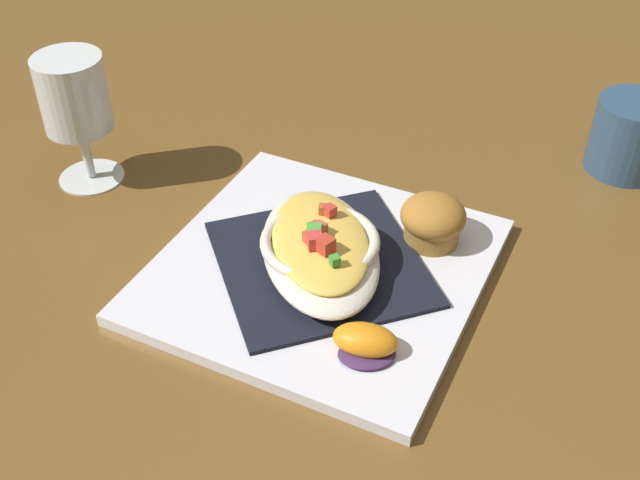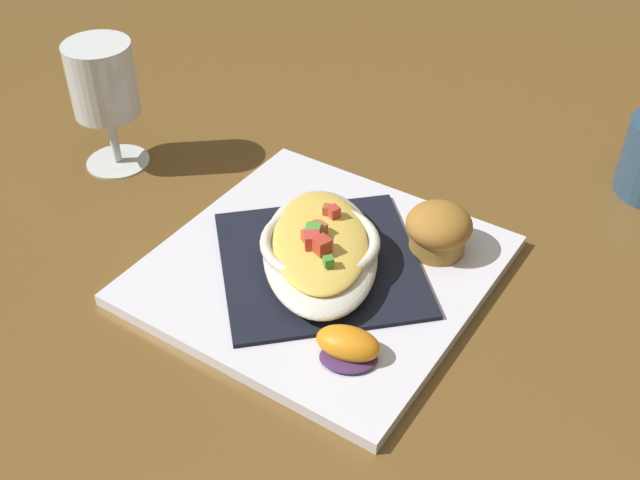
{
  "view_description": "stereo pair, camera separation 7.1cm",
  "coord_description": "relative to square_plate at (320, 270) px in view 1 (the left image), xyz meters",
  "views": [
    {
      "loc": [
        0.45,
        0.32,
        0.49
      ],
      "look_at": [
        0.0,
        0.0,
        0.04
      ],
      "focal_mm": 43.73,
      "sensor_mm": 36.0,
      "label": 1
    },
    {
      "loc": [
        0.4,
        0.38,
        0.49
      ],
      "look_at": [
        0.0,
        0.0,
        0.04
      ],
      "focal_mm": 43.73,
      "sensor_mm": 36.0,
      "label": 2
    }
  ],
  "objects": [
    {
      "name": "ground_plane",
      "position": [
        0.0,
        0.0,
        -0.01
      ],
      "size": [
        2.6,
        2.6,
        0.0
      ],
      "primitive_type": "plane",
      "color": "brown"
    },
    {
      "name": "square_plate",
      "position": [
        0.0,
        0.0,
        0.0
      ],
      "size": [
        0.34,
        0.34,
        0.01
      ],
      "primitive_type": "cube",
      "rotation": [
        0.0,
        0.0,
        0.17
      ],
      "color": "white",
      "rests_on": "ground_plane"
    },
    {
      "name": "folded_napkin",
      "position": [
        0.0,
        0.0,
        0.01
      ],
      "size": [
        0.25,
        0.25,
        0.0
      ],
      "primitive_type": "cube",
      "rotation": [
        0.0,
        0.0,
        0.94
      ],
      "color": "black",
      "rests_on": "square_plate"
    },
    {
      "name": "gratin_dish",
      "position": [
        0.0,
        0.0,
        0.03
      ],
      "size": [
        0.2,
        0.2,
        0.05
      ],
      "color": "silver",
      "rests_on": "folded_napkin"
    },
    {
      "name": "muffin",
      "position": [
        -0.09,
        0.07,
        0.03
      ],
      "size": [
        0.06,
        0.06,
        0.05
      ],
      "color": "olive",
      "rests_on": "square_plate"
    },
    {
      "name": "orange_garnish",
      "position": [
        0.07,
        0.09,
        0.02
      ],
      "size": [
        0.06,
        0.07,
        0.02
      ],
      "color": "#472B59",
      "rests_on": "square_plate"
    },
    {
      "name": "coffee_mug",
      "position": [
        -0.35,
        0.17,
        0.03
      ],
      "size": [
        0.1,
        0.09,
        0.08
      ],
      "color": "#2F4E6E",
      "rests_on": "ground_plane"
    },
    {
      "name": "stemmed_glass",
      "position": [
        0.02,
        -0.3,
        0.09
      ],
      "size": [
        0.07,
        0.07,
        0.14
      ],
      "color": "white",
      "rests_on": "ground_plane"
    }
  ]
}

